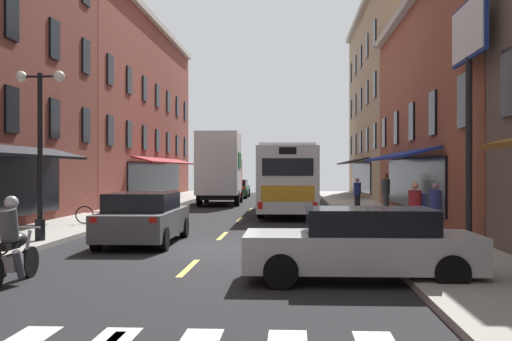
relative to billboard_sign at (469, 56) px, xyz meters
name	(u,v)px	position (x,y,z in m)	size (l,w,h in m)	color
ground_plane	(210,249)	(-7.05, -0.28, -5.27)	(34.80, 80.00, 0.10)	black
lane_centre_dashes	(209,249)	(-7.05, -0.53, -5.22)	(0.14, 73.90, 0.01)	#DBCC4C
sidewalk_left	(1,244)	(-12.95, -0.28, -5.15)	(3.00, 80.00, 0.14)	#A39E93
sidewalk_right	(428,247)	(-1.15, -0.28, -5.15)	(3.00, 80.00, 0.14)	#A39E93
billboard_sign	(469,56)	(0.00, 0.00, 0.00)	(0.40, 3.11, 6.61)	black
transit_bus	(287,178)	(-5.05, 13.25, -3.52)	(2.73, 11.37, 3.26)	silver
box_truck	(220,169)	(-9.18, 20.24, -3.06)	(2.68, 7.35, 4.30)	#B21E19
sedan_near	(236,188)	(-9.09, 29.43, -4.52)	(1.99, 4.74, 1.37)	#144723
sedan_mid	(363,244)	(-3.44, -5.18, -4.51)	(4.45, 1.96, 1.40)	silver
sedan_far	(144,218)	(-9.09, 0.51, -4.47)	(2.05, 4.69, 1.48)	#515154
motorcycle_rider	(11,247)	(-10.02, -5.92, -4.51)	(0.62, 2.07, 1.66)	black
bicycle_mid	(99,214)	(-11.94, 5.35, -4.72)	(1.69, 0.52, 0.91)	black
pedestrian_near	(415,210)	(-1.35, 0.41, -4.20)	(0.52, 0.46, 1.67)	navy
pedestrian_mid	(436,208)	(-0.36, 2.34, -4.27)	(0.36, 0.36, 1.59)	#4C4C51
pedestrian_far	(386,193)	(-0.65, 10.66, -4.13)	(0.36, 0.36, 1.83)	#4C4C51
pedestrian_rear	(357,194)	(-1.61, 13.59, -4.27)	(0.36, 0.36, 1.59)	black
street_lamp_twin	(40,146)	(-11.93, -0.03, -2.41)	(1.42, 0.32, 4.80)	black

